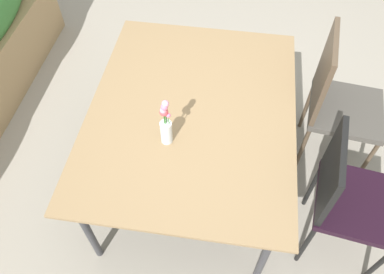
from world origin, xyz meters
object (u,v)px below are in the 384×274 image
(chair_near_right, at_px, (336,98))
(flower_vase, at_px, (166,126))
(chair_near_left, at_px, (347,195))
(dining_table, at_px, (192,115))

(chair_near_right, bearing_deg, flower_vase, -52.45)
(chair_near_right, distance_m, flower_vase, 1.16)
(chair_near_left, bearing_deg, flower_vase, -87.51)
(chair_near_left, xyz_separation_m, chair_near_right, (0.68, 0.01, 0.03))
(chair_near_left, bearing_deg, chair_near_right, -171.01)
(chair_near_left, relative_size, chair_near_right, 0.91)
(dining_table, distance_m, chair_near_right, 0.94)
(flower_vase, bearing_deg, dining_table, -23.18)
(chair_near_left, bearing_deg, dining_table, -102.36)
(dining_table, height_order, flower_vase, flower_vase)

